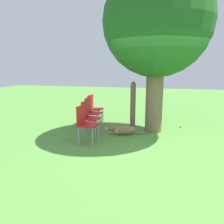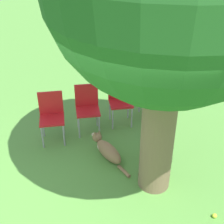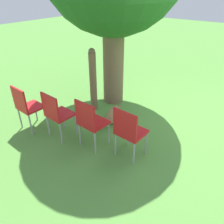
% 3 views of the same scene
% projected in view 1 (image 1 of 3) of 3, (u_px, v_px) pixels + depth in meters
% --- Properties ---
extents(ground_plane, '(30.00, 30.00, 0.00)m').
position_uv_depth(ground_plane, '(157.00, 147.00, 5.14)').
color(ground_plane, '#56933D').
extents(oak_tree, '(2.93, 2.93, 4.49)m').
position_uv_depth(oak_tree, '(157.00, 23.00, 5.82)').
color(oak_tree, '#7A6047').
rests_on(oak_tree, ground_plane).
extents(dog, '(1.07, 0.50, 0.35)m').
position_uv_depth(dog, '(122.00, 130.00, 6.03)').
color(dog, olive).
rests_on(dog, ground_plane).
extents(fence_post, '(0.16, 0.16, 1.43)m').
position_uv_depth(fence_post, '(133.00, 106.00, 6.51)').
color(fence_post, brown).
rests_on(fence_post, ground_plane).
extents(red_chair_0, '(0.44, 0.46, 0.94)m').
position_uv_depth(red_chair_0, '(85.00, 122.00, 5.30)').
color(red_chair_0, red).
rests_on(red_chair_0, ground_plane).
extents(red_chair_1, '(0.44, 0.46, 0.94)m').
position_uv_depth(red_chair_1, '(89.00, 115.00, 5.98)').
color(red_chair_1, red).
rests_on(red_chair_1, ground_plane).
extents(red_chair_2, '(0.44, 0.46, 0.94)m').
position_uv_depth(red_chair_2, '(91.00, 110.00, 6.66)').
color(red_chair_2, red).
rests_on(red_chair_2, ground_plane).
extents(red_chair_3, '(0.44, 0.46, 0.94)m').
position_uv_depth(red_chair_3, '(94.00, 106.00, 7.35)').
color(red_chair_3, red).
rests_on(red_chair_3, ground_plane).
extents(tennis_ball, '(0.07, 0.07, 0.07)m').
position_uv_depth(tennis_ball, '(181.00, 126.00, 6.80)').
color(tennis_ball, '#CCE033').
rests_on(tennis_ball, ground_plane).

